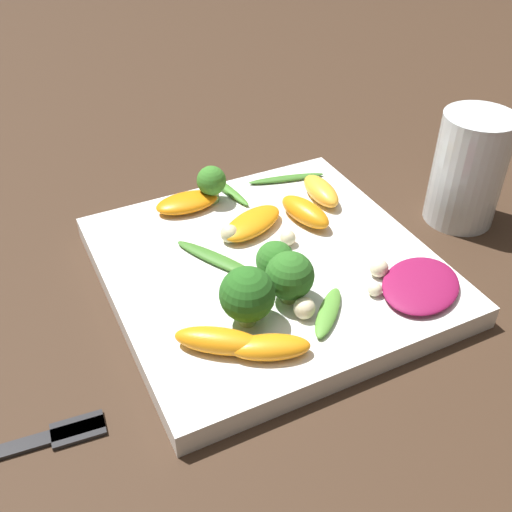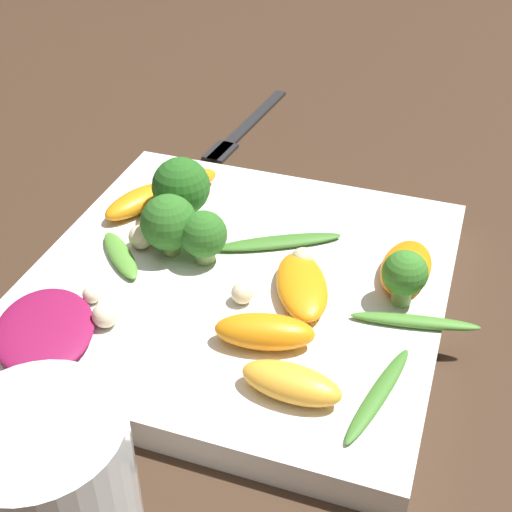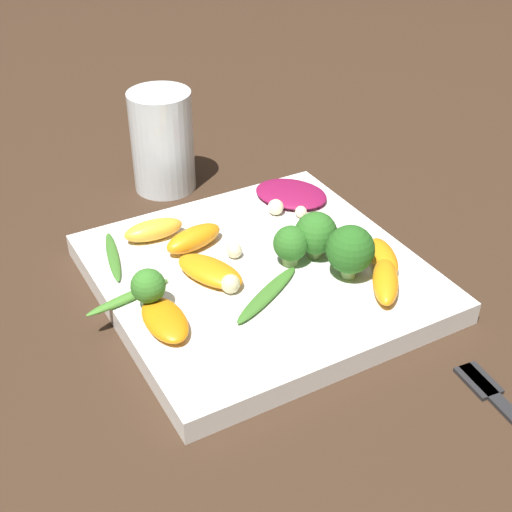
% 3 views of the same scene
% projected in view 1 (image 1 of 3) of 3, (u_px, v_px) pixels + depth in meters
% --- Properties ---
extents(ground_plane, '(2.40, 2.40, 0.00)m').
position_uv_depth(ground_plane, '(268.00, 278.00, 0.54)').
color(ground_plane, '#382619').
extents(plate, '(0.28, 0.28, 0.02)m').
position_uv_depth(plate, '(268.00, 269.00, 0.54)').
color(plate, white).
rests_on(plate, ground_plane).
extents(drinking_glass, '(0.07, 0.07, 0.11)m').
position_uv_depth(drinking_glass, '(469.00, 170.00, 0.58)').
color(drinking_glass, white).
rests_on(drinking_glass, ground_plane).
extents(fork, '(0.03, 0.17, 0.01)m').
position_uv_depth(fork, '(8.00, 448.00, 0.40)').
color(fork, '#262628').
rests_on(fork, ground_plane).
extents(radicchio_leaf_0, '(0.09, 0.10, 0.01)m').
position_uv_depth(radicchio_leaf_0, '(421.00, 285.00, 0.50)').
color(radicchio_leaf_0, maroon).
rests_on(radicchio_leaf_0, plate).
extents(orange_segment_0, '(0.06, 0.07, 0.02)m').
position_uv_depth(orange_segment_0, '(219.00, 341.00, 0.44)').
color(orange_segment_0, orange).
rests_on(orange_segment_0, plate).
extents(orange_segment_1, '(0.04, 0.06, 0.01)m').
position_uv_depth(orange_segment_1, '(187.00, 202.00, 0.59)').
color(orange_segment_1, orange).
rests_on(orange_segment_1, plate).
extents(orange_segment_2, '(0.04, 0.06, 0.02)m').
position_uv_depth(orange_segment_2, '(270.00, 347.00, 0.44)').
color(orange_segment_2, orange).
rests_on(orange_segment_2, plate).
extents(orange_segment_3, '(0.06, 0.08, 0.02)m').
position_uv_depth(orange_segment_3, '(252.00, 223.00, 0.56)').
color(orange_segment_3, orange).
rests_on(orange_segment_3, plate).
extents(orange_segment_4, '(0.06, 0.03, 0.02)m').
position_uv_depth(orange_segment_4, '(321.00, 191.00, 0.60)').
color(orange_segment_4, '#FCAD33').
rests_on(orange_segment_4, plate).
extents(orange_segment_5, '(0.06, 0.04, 0.02)m').
position_uv_depth(orange_segment_5, '(305.00, 212.00, 0.57)').
color(orange_segment_5, orange).
rests_on(orange_segment_5, plate).
extents(broccoli_floret_0, '(0.04, 0.04, 0.05)m').
position_uv_depth(broccoli_floret_0, '(290.00, 276.00, 0.47)').
color(broccoli_floret_0, '#7A9E51').
rests_on(broccoli_floret_0, plate).
extents(broccoli_floret_1, '(0.04, 0.04, 0.05)m').
position_uv_depth(broccoli_floret_1, '(247.00, 295.00, 0.45)').
color(broccoli_floret_1, '#84AD5B').
rests_on(broccoli_floret_1, plate).
extents(broccoli_floret_2, '(0.03, 0.03, 0.04)m').
position_uv_depth(broccoli_floret_2, '(275.00, 261.00, 0.50)').
color(broccoli_floret_2, '#84AD5B').
rests_on(broccoli_floret_2, plate).
extents(broccoli_floret_3, '(0.03, 0.03, 0.04)m').
position_uv_depth(broccoli_floret_3, '(212.00, 182.00, 0.59)').
color(broccoli_floret_3, '#84AD5B').
rests_on(broccoli_floret_3, plate).
extents(arugula_sprig_0, '(0.03, 0.08, 0.01)m').
position_uv_depth(arugula_sprig_0, '(286.00, 178.00, 0.64)').
color(arugula_sprig_0, '#3D7528').
rests_on(arugula_sprig_0, plate).
extents(arugula_sprig_1, '(0.08, 0.02, 0.01)m').
position_uv_depth(arugula_sprig_1, '(226.00, 188.00, 0.62)').
color(arugula_sprig_1, '#47842D').
rests_on(arugula_sprig_1, plate).
extents(arugula_sprig_2, '(0.05, 0.05, 0.01)m').
position_uv_depth(arugula_sprig_2, '(328.00, 312.00, 0.47)').
color(arugula_sprig_2, '#518E33').
rests_on(arugula_sprig_2, plate).
extents(arugula_sprig_3, '(0.09, 0.06, 0.01)m').
position_uv_depth(arugula_sprig_3, '(218.00, 260.00, 0.53)').
color(arugula_sprig_3, '#3D7528').
rests_on(arugula_sprig_3, plate).
extents(macadamia_nut_0, '(0.02, 0.02, 0.02)m').
position_uv_depth(macadamia_nut_0, '(229.00, 234.00, 0.55)').
color(macadamia_nut_0, beige).
rests_on(macadamia_nut_0, plate).
extents(macadamia_nut_1, '(0.02, 0.02, 0.02)m').
position_uv_depth(macadamia_nut_1, '(379.00, 268.00, 0.51)').
color(macadamia_nut_1, beige).
rests_on(macadamia_nut_1, plate).
extents(macadamia_nut_2, '(0.01, 0.01, 0.01)m').
position_uv_depth(macadamia_nut_2, '(288.00, 238.00, 0.54)').
color(macadamia_nut_2, beige).
rests_on(macadamia_nut_2, plate).
extents(macadamia_nut_3, '(0.02, 0.02, 0.02)m').
position_uv_depth(macadamia_nut_3, '(304.00, 308.00, 0.47)').
color(macadamia_nut_3, beige).
rests_on(macadamia_nut_3, plate).
extents(macadamia_nut_4, '(0.01, 0.01, 0.01)m').
position_uv_depth(macadamia_nut_4, '(375.00, 289.00, 0.49)').
color(macadamia_nut_4, beige).
rests_on(macadamia_nut_4, plate).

